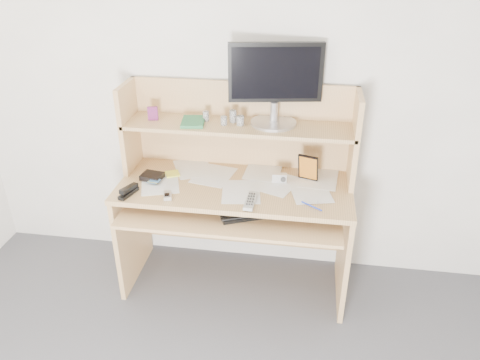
# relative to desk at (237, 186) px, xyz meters

# --- Properties ---
(back_wall) EXTENTS (3.60, 0.04, 2.50)m
(back_wall) POSITION_rel_desk_xyz_m (0.00, 0.24, 0.56)
(back_wall) COLOR white
(back_wall) RESTS_ON floor
(desk) EXTENTS (1.40, 0.70, 1.30)m
(desk) POSITION_rel_desk_xyz_m (0.00, 0.00, 0.00)
(desk) COLOR tan
(desk) RESTS_ON floor
(paper_clutter) EXTENTS (1.32, 0.54, 0.01)m
(paper_clutter) POSITION_rel_desk_xyz_m (0.00, -0.08, 0.06)
(paper_clutter) COLOR silver
(paper_clutter) RESTS_ON desk
(keyboard) EXTENTS (0.45, 0.31, 0.03)m
(keyboard) POSITION_rel_desk_xyz_m (0.15, -0.22, -0.03)
(keyboard) COLOR black
(keyboard) RESTS_ON desk
(tv_remote) EXTENTS (0.06, 0.19, 0.02)m
(tv_remote) POSITION_rel_desk_xyz_m (0.12, -0.28, 0.07)
(tv_remote) COLOR #9C9D98
(tv_remote) RESTS_ON paper_clutter
(flip_phone) EXTENTS (0.07, 0.09, 0.02)m
(flip_phone) POSITION_rel_desk_xyz_m (-0.36, -0.29, 0.07)
(flip_phone) COLOR #B8B8BA
(flip_phone) RESTS_ON paper_clutter
(stapler) EXTENTS (0.08, 0.15, 0.05)m
(stapler) POSITION_rel_desk_xyz_m (-0.59, -0.29, 0.08)
(stapler) COLOR black
(stapler) RESTS_ON paper_clutter
(wallet) EXTENTS (0.14, 0.12, 0.03)m
(wallet) POSITION_rel_desk_xyz_m (-0.51, -0.09, 0.08)
(wallet) COLOR black
(wallet) RESTS_ON paper_clutter
(sticky_note_pad) EXTENTS (0.11, 0.11, 0.01)m
(sticky_note_pad) POSITION_rel_desk_xyz_m (-0.41, -0.01, 0.06)
(sticky_note_pad) COLOR yellow
(sticky_note_pad) RESTS_ON desk
(digital_camera) EXTENTS (0.09, 0.04, 0.05)m
(digital_camera) POSITION_rel_desk_xyz_m (0.26, -0.01, 0.09)
(digital_camera) COLOR silver
(digital_camera) RESTS_ON paper_clutter
(game_case) EXTENTS (0.12, 0.05, 0.17)m
(game_case) POSITION_rel_desk_xyz_m (0.43, 0.03, 0.15)
(game_case) COLOR black
(game_case) RESTS_ON paper_clutter
(blue_pen) EXTENTS (0.12, 0.09, 0.01)m
(blue_pen) POSITION_rel_desk_xyz_m (0.46, -0.28, 0.07)
(blue_pen) COLOR #162EA9
(blue_pen) RESTS_ON paper_clutter
(card_box) EXTENTS (0.06, 0.03, 0.08)m
(card_box) POSITION_rel_desk_xyz_m (-0.52, 0.06, 0.43)
(card_box) COLOR maroon
(card_box) RESTS_ON desk
(shelf_book) EXTENTS (0.16, 0.20, 0.02)m
(shelf_book) POSITION_rel_desk_xyz_m (-0.27, 0.05, 0.40)
(shelf_book) COLOR #378A4D
(shelf_book) RESTS_ON desk
(chip_stack_a) EXTENTS (0.04, 0.04, 0.05)m
(chip_stack_a) POSITION_rel_desk_xyz_m (-0.08, 0.05, 0.41)
(chip_stack_a) COLOR black
(chip_stack_a) RESTS_ON desk
(chip_stack_b) EXTENTS (0.05, 0.05, 0.06)m
(chip_stack_b) POSITION_rel_desk_xyz_m (-0.20, 0.10, 0.42)
(chip_stack_b) COLOR white
(chip_stack_b) RESTS_ON desk
(chip_stack_c) EXTENTS (0.05, 0.05, 0.06)m
(chip_stack_c) POSITION_rel_desk_xyz_m (0.01, 0.06, 0.41)
(chip_stack_c) COLOR black
(chip_stack_c) RESTS_ON desk
(chip_stack_d) EXTENTS (0.05, 0.05, 0.07)m
(chip_stack_d) POSITION_rel_desk_xyz_m (-0.04, 0.10, 0.42)
(chip_stack_d) COLOR silver
(chip_stack_d) RESTS_ON desk
(monitor) EXTENTS (0.54, 0.27, 0.47)m
(monitor) POSITION_rel_desk_xyz_m (0.20, 0.13, 0.64)
(monitor) COLOR #BBBAC0
(monitor) RESTS_ON desk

